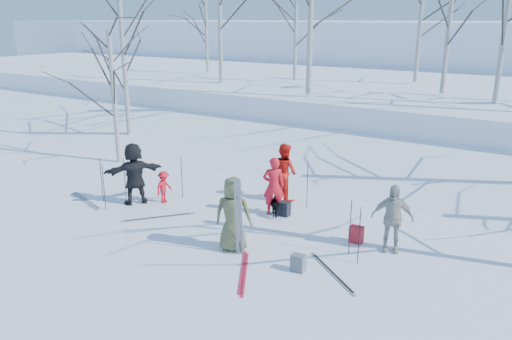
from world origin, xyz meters
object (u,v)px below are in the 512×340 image
Objects in this scene: skier_olive_center at (233,214)px; skier_redor_behind at (284,172)px; backpack_red at (356,234)px; backpack_dark at (284,209)px; skier_cream_east at (392,218)px; skier_red_seated at (164,187)px; skier_grey_west at (134,173)px; skier_red_north at (274,186)px; backpack_grey at (298,263)px; dog at (276,206)px.

skier_redor_behind is (-0.72, 3.63, -0.03)m from skier_olive_center.
backpack_red is 1.05× the size of backpack_dark.
skier_olive_center is at bearing -168.42° from skier_cream_east.
skier_grey_west is (-0.67, -0.50, 0.44)m from skier_red_seated.
skier_redor_behind is 1.79× the size of skier_red_seated.
backpack_dark is at bearing 149.86° from skier_cream_east.
skier_red_north is 4.13m from skier_grey_west.
backpack_red is (-0.83, -0.01, -0.61)m from skier_cream_east.
skier_red_seated is 6.70m from skier_cream_east.
backpack_dark is (-1.86, 2.60, 0.01)m from backpack_grey.
dog is 1.69× the size of backpack_grey.
dog is at bearing -106.40° from skier_olive_center.
skier_grey_west is at bearing -20.32° from dog.
backpack_red is 2.11m from backpack_grey.
skier_cream_east is 2.55× the size of dog.
skier_red_north is 1.01× the size of skier_cream_east.
skier_red_north is 2.56× the size of dog.
skier_redor_behind is 0.94× the size of skier_grey_west.
backpack_dark is at bearing 125.60° from backpack_grey.
skier_red_seated is at bearing 159.75° from skier_grey_west.
skier_cream_east is 4.10× the size of backpack_dark.
skier_redor_behind reaches higher than skier_cream_east.
skier_red_north is 3.35m from skier_red_seated.
skier_red_north reaches higher than backpack_grey.
skier_olive_center is 2.46m from skier_red_north.
skier_olive_center is at bearing -139.53° from backpack_red.
dog is 0.22m from backpack_dark.
skier_grey_west is at bearing 58.11° from skier_redor_behind.
backpack_red is (2.54, -0.44, -0.06)m from dog.
dog is 3.22m from backpack_grey.
skier_redor_behind reaches higher than backpack_red.
backpack_red is (2.66, -0.48, -0.61)m from skier_red_north.
skier_red_north is 0.69m from backpack_dark.
backpack_grey is at bearing -54.40° from backpack_dark.
skier_redor_behind is 1.45m from dog.
skier_cream_east is at bearing -170.21° from skier_olive_center.
skier_olive_center reaches higher than dog.
backpack_red reaches higher than backpack_dark.
backpack_grey is at bearing 154.44° from skier_olive_center.
skier_redor_behind is 1.46m from backpack_dark.
skier_olive_center is 3.69m from skier_cream_east.
dog is (0.47, -1.24, -0.59)m from skier_redor_behind.
skier_red_north is at bearing 144.02° from skier_grey_west.
skier_grey_west is 4.28m from dog.
skier_red_north reaches higher than backpack_dark.
skier_grey_west is 6.15m from backpack_grey.
skier_red_seated is at bearing 58.27° from skier_redor_behind.
skier_olive_center is at bearing 121.95° from skier_redor_behind.
backpack_grey is at bearing 113.10° from skier_grey_west.
backpack_red is at bearing 171.52° from skier_redor_behind.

